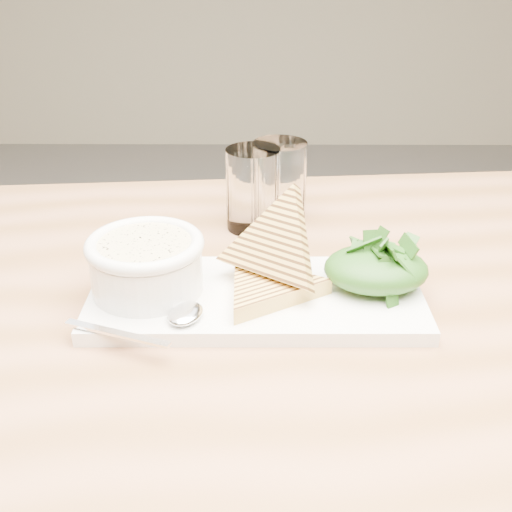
{
  "coord_description": "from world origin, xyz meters",
  "views": [
    {
      "loc": [
        -0.15,
        -0.55,
        1.14
      ],
      "look_at": [
        -0.16,
        0.08,
        0.81
      ],
      "focal_mm": 45.0,
      "sensor_mm": 36.0,
      "label": 1
    }
  ],
  "objects_px": {
    "glass_far": "(279,182)",
    "soup_bowl": "(147,270)",
    "platter": "(256,298)",
    "glass_near": "(253,189)",
    "table_top": "(174,316)"
  },
  "relations": [
    {
      "from": "platter",
      "to": "soup_bowl",
      "type": "relative_size",
      "value": 3.0
    },
    {
      "from": "soup_bowl",
      "to": "glass_far",
      "type": "bearing_deg",
      "value": 56.17
    },
    {
      "from": "platter",
      "to": "glass_near",
      "type": "xyz_separation_m",
      "value": [
        -0.01,
        0.2,
        0.05
      ]
    },
    {
      "from": "table_top",
      "to": "platter",
      "type": "xyz_separation_m",
      "value": [
        0.09,
        -0.01,
        0.03
      ]
    },
    {
      "from": "platter",
      "to": "soup_bowl",
      "type": "bearing_deg",
      "value": 178.03
    },
    {
      "from": "glass_near",
      "to": "soup_bowl",
      "type": "bearing_deg",
      "value": -119.73
    },
    {
      "from": "table_top",
      "to": "glass_near",
      "type": "distance_m",
      "value": 0.23
    },
    {
      "from": "platter",
      "to": "glass_far",
      "type": "relative_size",
      "value": 3.21
    },
    {
      "from": "soup_bowl",
      "to": "glass_far",
      "type": "height_order",
      "value": "glass_far"
    },
    {
      "from": "table_top",
      "to": "platter",
      "type": "distance_m",
      "value": 0.1
    },
    {
      "from": "soup_bowl",
      "to": "glass_near",
      "type": "relative_size",
      "value": 1.09
    },
    {
      "from": "glass_far",
      "to": "soup_bowl",
      "type": "bearing_deg",
      "value": -123.83
    },
    {
      "from": "platter",
      "to": "soup_bowl",
      "type": "height_order",
      "value": "soup_bowl"
    },
    {
      "from": "glass_near",
      "to": "platter",
      "type": "bearing_deg",
      "value": -88.49
    },
    {
      "from": "platter",
      "to": "glass_far",
      "type": "height_order",
      "value": "glass_far"
    }
  ]
}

